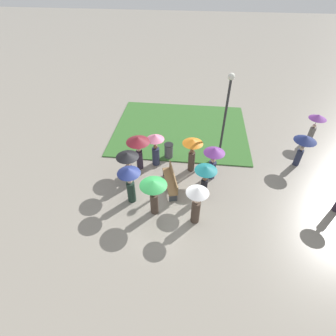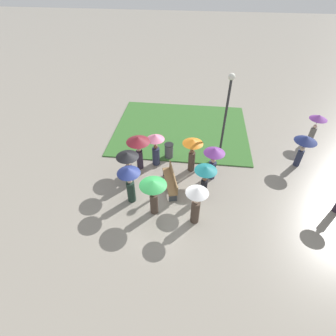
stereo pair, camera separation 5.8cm
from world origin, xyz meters
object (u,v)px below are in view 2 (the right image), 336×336
Objects in this scene: trash_bin at (169,151)px; lamp_post at (227,108)px; crowd_person_navy at (129,179)px; lone_walker_near_lawn at (305,144)px; crowd_person_purple at (214,157)px; crowd_person_maroon at (138,144)px; crowd_person_teal at (205,176)px; lone_walker_far_path at (317,123)px; crowd_person_green at (153,189)px; crowd_person_pink at (156,145)px; crowd_person_white at (196,200)px; park_bench at (171,180)px; crowd_person_black at (128,162)px; crowd_person_orange at (192,149)px.

lamp_post is at bearing 98.06° from trash_bin.
crowd_person_navy is 8.88m from lone_walker_near_lawn.
crowd_person_maroon reaches higher than crowd_person_purple.
crowd_person_teal reaches higher than lone_walker_far_path.
crowd_person_green is at bearing -68.58° from crowd_person_maroon.
crowd_person_navy is (2.73, -0.72, 0.11)m from crowd_person_pink.
lone_walker_near_lawn is at bearing -82.11° from crowd_person_purple.
crowd_person_purple is 0.94× the size of crowd_person_navy.
crowd_person_white reaches higher than crowd_person_navy.
park_bench is 1.03× the size of crowd_person_maroon.
crowd_person_black is at bearing -35.48° from trash_bin.
crowd_person_white is 4.20m from crowd_person_pink.
crowd_person_navy is 11.13m from lone_walker_far_path.
crowd_person_black is at bearing -151.74° from lone_walker_near_lawn.
park_bench is at bearing -147.05° from lone_walker_near_lawn.
lone_walker_far_path is at bearing 125.88° from crowd_person_teal.
crowd_person_purple is 7.01m from lone_walker_far_path.
park_bench is 2.18m from crowd_person_navy.
trash_bin is at bearing -166.56° from lone_walker_near_lawn.
trash_bin is at bearing -15.92° from crowd_person_white.
crowd_person_maroon reaches higher than lone_walker_far_path.
crowd_person_white is 1.10× the size of lone_walker_far_path.
crowd_person_navy reaches higher than crowd_person_black.
park_bench is at bearing 105.42° from crowd_person_purple.
crowd_person_navy is (2.44, -2.59, -0.01)m from crowd_person_orange.
lamp_post reaches higher than crowd_person_green.
crowd_person_navy is (2.32, 0.07, -0.15)m from crowd_person_maroon.
crowd_person_navy is at bearing 41.27° from crowd_person_pink.
park_bench is 1.94m from crowd_person_green.
crowd_person_white is (0.29, 1.77, -0.07)m from crowd_person_green.
crowd_person_black is 4.04m from crowd_person_purple.
trash_bin is (0.39, -2.76, -2.54)m from lamp_post.
crowd_person_green is 1.03× the size of crowd_person_purple.
crowd_person_teal is at bearing -81.71° from crowd_person_black.
park_bench is at bearing 6.70° from crowd_person_navy.
crowd_person_teal is 0.97× the size of crowd_person_navy.
crowd_person_purple is 0.94× the size of crowd_person_maroon.
crowd_person_teal is at bearing 34.17° from trash_bin.
crowd_person_white is (4.59, -1.19, -1.67)m from lamp_post.
crowd_person_black is 3.73m from crowd_person_white.
lone_walker_near_lawn is (2.34, -1.32, 0.10)m from lone_walker_far_path.
lone_walker_near_lawn is at bearing 116.56° from crowd_person_teal.
crowd_person_teal is at bearing 154.00° from crowd_person_purple.
lone_walker_near_lawn reaches higher than park_bench.
lamp_post is 5.27× the size of trash_bin.
crowd_person_green is 1.04× the size of lone_walker_near_lawn.
lamp_post is 2.43× the size of crowd_person_black.
crowd_person_teal is (3.19, -0.86, -1.62)m from lamp_post.
crowd_person_pink reaches higher than crowd_person_purple.
lamp_post is 5.46m from crowd_person_green.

